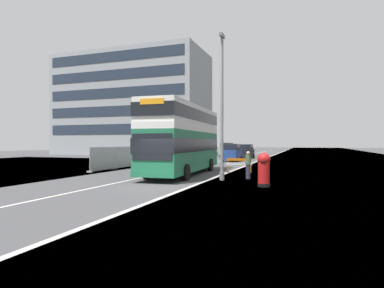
# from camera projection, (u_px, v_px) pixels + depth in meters

# --- Properties ---
(ground) EXTENTS (140.00, 280.00, 0.10)m
(ground) POSITION_uv_depth(u_px,v_px,m) (164.00, 188.00, 16.57)
(ground) COLOR #424244
(double_decker_bus) EXTENTS (3.36, 11.64, 4.89)m
(double_decker_bus) POSITION_uv_depth(u_px,v_px,m) (183.00, 138.00, 23.14)
(double_decker_bus) COLOR #1E6B47
(double_decker_bus) RESTS_ON ground
(lamppost_foreground) EXTENTS (0.29, 0.70, 8.90)m
(lamppost_foreground) POSITION_uv_depth(u_px,v_px,m) (222.00, 111.00, 19.50)
(lamppost_foreground) COLOR gray
(lamppost_foreground) RESTS_ON ground
(red_pillar_postbox) EXTENTS (0.67, 0.67, 1.76)m
(red_pillar_postbox) POSITION_uv_depth(u_px,v_px,m) (264.00, 168.00, 16.63)
(red_pillar_postbox) COLOR black
(red_pillar_postbox) RESTS_ON ground
(roadworks_barrier) EXTENTS (1.91, 0.73, 1.09)m
(roadworks_barrier) POSITION_uv_depth(u_px,v_px,m) (239.00, 163.00, 24.49)
(roadworks_barrier) COLOR orange
(roadworks_barrier) RESTS_ON ground
(construction_site_fence) EXTENTS (0.44, 20.60, 1.98)m
(construction_site_fence) POSITION_uv_depth(u_px,v_px,m) (151.00, 155.00, 34.08)
(construction_site_fence) COLOR #A8AAAD
(construction_site_fence) RESTS_ON ground
(car_oncoming_near) EXTENTS (1.94, 3.90, 2.12)m
(car_oncoming_near) POSITION_uv_depth(u_px,v_px,m) (232.00, 153.00, 39.17)
(car_oncoming_near) COLOR navy
(car_oncoming_near) RESTS_ON ground
(car_receding_mid) EXTENTS (1.90, 4.07, 2.04)m
(car_receding_mid) POSITION_uv_depth(u_px,v_px,m) (246.00, 152.00, 46.74)
(car_receding_mid) COLOR black
(car_receding_mid) RESTS_ON ground
(car_receding_far) EXTENTS (2.07, 4.24, 2.26)m
(car_receding_far) POSITION_uv_depth(u_px,v_px,m) (227.00, 150.00, 54.19)
(car_receding_far) COLOR gray
(car_receding_far) RESTS_ON ground
(car_far_side) EXTENTS (1.95, 4.16, 2.08)m
(car_far_side) POSITION_uv_depth(u_px,v_px,m) (233.00, 149.00, 60.76)
(car_far_side) COLOR slate
(car_far_side) RESTS_ON ground
(bare_tree_far_verge_near) EXTENTS (2.96, 2.58, 4.87)m
(bare_tree_far_verge_near) POSITION_uv_depth(u_px,v_px,m) (153.00, 141.00, 54.49)
(bare_tree_far_verge_near) COLOR #4C3D2D
(bare_tree_far_verge_near) RESTS_ON ground
(bare_tree_far_verge_mid) EXTENTS (2.63, 2.95, 4.03)m
(bare_tree_far_verge_mid) POSITION_uv_depth(u_px,v_px,m) (200.00, 144.00, 71.88)
(bare_tree_far_verge_mid) COLOR #4C3D2D
(bare_tree_far_verge_mid) RESTS_ON ground
(bare_tree_far_verge_far) EXTENTS (2.65, 2.74, 4.13)m
(bare_tree_far_verge_far) POSITION_uv_depth(u_px,v_px,m) (201.00, 143.00, 73.18)
(bare_tree_far_verge_far) COLOR #4C3D2D
(bare_tree_far_verge_far) RESTS_ON ground
(pedestrian_at_kerb) EXTENTS (0.34, 0.34, 1.74)m
(pedestrian_at_kerb) POSITION_uv_depth(u_px,v_px,m) (248.00, 165.00, 20.18)
(pedestrian_at_kerb) COLOR #2D3342
(pedestrian_at_kerb) RESTS_ON ground
(backdrop_office_block) EXTENTS (28.84, 13.31, 19.33)m
(backdrop_office_block) POSITION_uv_depth(u_px,v_px,m) (132.00, 105.00, 63.06)
(backdrop_office_block) COLOR gray
(backdrop_office_block) RESTS_ON ground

